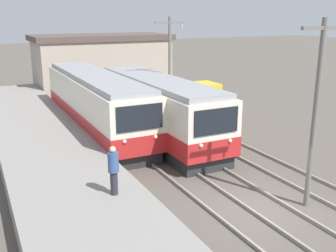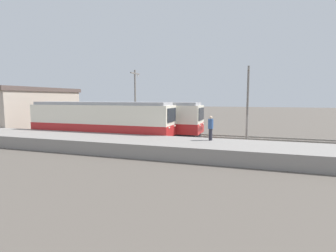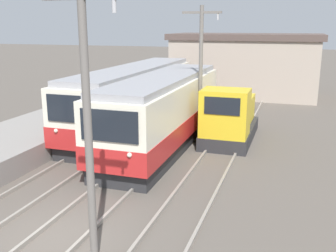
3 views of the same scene
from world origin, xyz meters
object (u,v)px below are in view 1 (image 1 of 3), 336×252
object	(u,v)px
catenary_mast_near	(316,109)
catenary_mast_mid	(170,70)
person_on_platform	(113,168)
commuter_train_left	(96,106)
commuter_train_center	(157,111)
shunting_locomotive	(186,107)

from	to	relation	value
catenary_mast_near	catenary_mast_mid	size ratio (longest dim) A/B	1.00
catenary_mast_near	person_on_platform	xyz separation A→B (m)	(-6.87, 2.28, -1.86)
commuter_train_left	person_on_platform	size ratio (longest dim) A/B	8.01
catenary_mast_mid	commuter_train_center	bearing A→B (deg)	-137.45
catenary_mast_near	person_on_platform	distance (m)	7.48
shunting_locomotive	catenary_mast_mid	xyz separation A→B (m)	(-1.49, -0.63, 2.59)
commuter_train_center	person_on_platform	world-z (taller)	commuter_train_center
catenary_mast_mid	person_on_platform	size ratio (longest dim) A/B	3.93
shunting_locomotive	person_on_platform	distance (m)	12.98
catenary_mast_mid	commuter_train_left	bearing A→B (deg)	160.40
commuter_train_left	person_on_platform	distance (m)	11.11
shunting_locomotive	catenary_mast_mid	size ratio (longest dim) A/B	0.81
commuter_train_left	catenary_mast_near	world-z (taller)	catenary_mast_near
shunting_locomotive	person_on_platform	world-z (taller)	shunting_locomotive
commuter_train_left	person_on_platform	world-z (taller)	commuter_train_left
person_on_platform	shunting_locomotive	bearing A→B (deg)	49.80
commuter_train_left	catenary_mast_near	size ratio (longest dim) A/B	2.04
commuter_train_left	person_on_platform	xyz separation A→B (m)	(-2.57, -10.80, 0.24)
shunting_locomotive	person_on_platform	size ratio (longest dim) A/B	3.18
catenary_mast_mid	catenary_mast_near	bearing A→B (deg)	-90.00
commuter_train_center	shunting_locomotive	bearing A→B (deg)	33.89
commuter_train_left	shunting_locomotive	bearing A→B (deg)	-8.85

